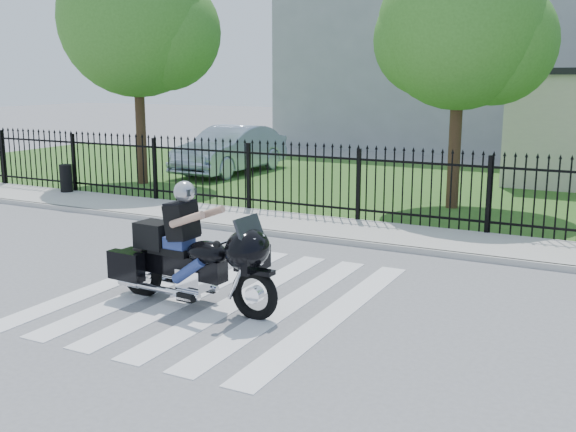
% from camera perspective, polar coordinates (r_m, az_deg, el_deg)
% --- Properties ---
extents(ground, '(120.00, 120.00, 0.00)m').
position_cam_1_polar(ground, '(10.94, -5.79, -6.70)').
color(ground, slate).
rests_on(ground, ground).
extents(crosswalk, '(5.00, 5.50, 0.01)m').
position_cam_1_polar(crosswalk, '(10.94, -5.79, -6.67)').
color(crosswalk, silver).
rests_on(crosswalk, ground).
extents(sidewalk, '(40.00, 2.00, 0.12)m').
position_cam_1_polar(sidewalk, '(15.20, 4.53, -1.18)').
color(sidewalk, '#ADAAA3').
rests_on(sidewalk, ground).
extents(curb, '(40.00, 0.12, 0.12)m').
position_cam_1_polar(curb, '(14.30, 2.97, -1.98)').
color(curb, '#ADAAA3').
rests_on(curb, ground).
extents(grass_strip, '(40.00, 12.00, 0.02)m').
position_cam_1_polar(grass_strip, '(21.72, 11.74, 2.39)').
color(grass_strip, '#2E6121').
rests_on(grass_strip, ground).
extents(iron_fence, '(26.00, 0.04, 1.80)m').
position_cam_1_polar(iron_fence, '(15.95, 5.98, 2.49)').
color(iron_fence, black).
rests_on(iron_fence, ground).
extents(tree_left, '(4.80, 4.80, 7.58)m').
position_cam_1_polar(tree_left, '(22.35, -12.74, 15.89)').
color(tree_left, '#382316').
rests_on(tree_left, ground).
extents(tree_mid, '(4.20, 4.20, 6.78)m').
position_cam_1_polar(tree_mid, '(18.20, 14.41, 15.22)').
color(tree_mid, '#382316').
rests_on(tree_mid, ground).
extents(building_tall, '(15.00, 10.00, 12.00)m').
position_cam_1_polar(building_tall, '(35.84, 13.71, 15.51)').
color(building_tall, '#94979D').
rests_on(building_tall, ground).
extents(motorcycle_rider, '(2.98, 1.00, 1.97)m').
position_cam_1_polar(motorcycle_rider, '(10.32, -8.34, -3.23)').
color(motorcycle_rider, black).
rests_on(motorcycle_rider, ground).
extents(parked_car, '(1.98, 5.18, 1.68)m').
position_cam_1_polar(parked_car, '(24.40, -4.88, 5.62)').
color(parked_car, '#A1B1CB').
rests_on(parked_car, grass_strip).
extents(litter_bin, '(0.38, 0.38, 0.80)m').
position_cam_1_polar(litter_bin, '(20.81, -18.28, 3.06)').
color(litter_bin, black).
rests_on(litter_bin, sidewalk).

